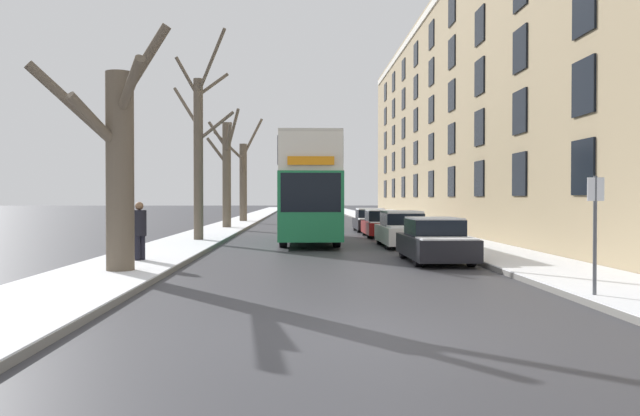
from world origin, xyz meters
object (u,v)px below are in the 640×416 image
parked_car_3 (370,221)px  parked_car_0 (435,241)px  bare_tree_left_2 (226,170)px  pedestrian_left_sidewalk (139,231)px  street_sign_post (595,230)px  parked_car_1 (402,230)px  parked_car_2 (381,224)px  bare_tree_left_3 (243,178)px  bare_tree_left_1 (199,149)px  bare_tree_left_0 (118,161)px  double_decker_bus (309,185)px

parked_car_3 → parked_car_0: bearing=-90.0°
parked_car_0 → bare_tree_left_2: bearing=113.6°
pedestrian_left_sidewalk → street_sign_post: (10.23, -6.91, 0.35)m
parked_car_1 → parked_car_2: 6.43m
bare_tree_left_2 → bare_tree_left_3: (0.04, 10.91, -0.14)m
parked_car_0 → parked_car_2: size_ratio=1.06×
parked_car_2 → bare_tree_left_1: bearing=-154.4°
bare_tree_left_1 → parked_car_1: 9.55m
parked_car_0 → parked_car_3: (0.00, 17.64, -0.00)m
bare_tree_left_2 → street_sign_post: (10.11, -27.65, -2.34)m
bare_tree_left_1 → bare_tree_left_3: (-0.12, 22.49, -0.55)m
bare_tree_left_0 → street_sign_post: bare_tree_left_0 is taller
street_sign_post → parked_car_1: bearing=95.6°
bare_tree_left_3 → parked_car_0: (8.72, -30.94, -2.93)m
bare_tree_left_1 → street_sign_post: (9.95, -16.06, -2.75)m
parked_car_2 → street_sign_post: bearing=-86.2°
parked_car_2 → parked_car_3: (-0.00, 5.07, -0.00)m
bare_tree_left_2 → parked_car_3: bearing=-15.3°
double_decker_bus → parked_car_1: double_decker_bus is taller
parked_car_2 → parked_car_1: bearing=-90.0°
bare_tree_left_1 → parked_car_2: bearing=25.6°
bare_tree_left_2 → parked_car_0: bearing=-66.4°
parked_car_0 → pedestrian_left_sidewalk: bearing=-175.5°
bare_tree_left_0 → parked_car_0: (8.71, 3.36, -2.26)m
bare_tree_left_0 → parked_car_0: size_ratio=1.49×
double_decker_bus → bare_tree_left_1: bearing=-174.6°
bare_tree_left_2 → bare_tree_left_3: bearing=89.8°
bare_tree_left_0 → bare_tree_left_2: bare_tree_left_2 is taller
parked_car_0 → parked_car_2: (0.00, 12.57, -0.00)m
parked_car_3 → bare_tree_left_3: bearing=123.3°
double_decker_bus → pedestrian_left_sidewalk: size_ratio=5.48×
bare_tree_left_2 → parked_car_3: (8.75, -2.39, -3.08)m
bare_tree_left_2 → parked_car_0: 22.08m
double_decker_bus → parked_car_1: (3.77, -2.76, -1.90)m
bare_tree_left_2 → street_sign_post: bare_tree_left_2 is taller
bare_tree_left_3 → double_decker_bus: (4.95, -22.03, -1.00)m
bare_tree_left_1 → street_sign_post: bare_tree_left_1 is taller
double_decker_bus → parked_car_3: 9.71m
parked_car_1 → parked_car_3: bearing=90.0°
double_decker_bus → street_sign_post: 17.34m
bare_tree_left_1 → parked_car_0: size_ratio=2.13×
street_sign_post → parked_car_2: bearing=93.8°
bare_tree_left_0 → pedestrian_left_sidewalk: size_ratio=3.36×
bare_tree_left_3 → parked_car_0: size_ratio=2.00×
bare_tree_left_1 → parked_car_0: bearing=-44.5°
double_decker_bus → parked_car_2: (3.77, 3.67, -1.94)m
bare_tree_left_0 → bare_tree_left_1: bearing=89.5°
parked_car_1 → bare_tree_left_1: bearing=165.0°
bare_tree_left_0 → parked_car_0: bare_tree_left_0 is taller
parked_car_1 → parked_car_0: bearing=-90.0°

